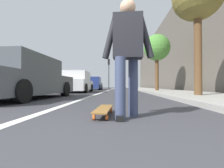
{
  "coord_description": "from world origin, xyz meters",
  "views": [
    {
      "loc": [
        -0.86,
        -0.1,
        0.44
      ],
      "look_at": [
        12.15,
        0.63,
        0.62
      ],
      "focal_mm": 24.91,
      "sensor_mm": 36.0,
      "label": 1
    }
  ],
  "objects_px": {
    "skater_person": "(127,50)",
    "traffic_light": "(109,68)",
    "skateboard": "(104,109)",
    "parked_car_near": "(25,79)",
    "parked_car_mid": "(77,83)",
    "street_tree_mid": "(157,48)",
    "parked_car_far": "(93,84)"
  },
  "relations": [
    {
      "from": "skateboard",
      "to": "street_tree_mid",
      "type": "height_order",
      "value": "street_tree_mid"
    },
    {
      "from": "skater_person",
      "to": "street_tree_mid",
      "type": "height_order",
      "value": "street_tree_mid"
    },
    {
      "from": "skateboard",
      "to": "parked_car_mid",
      "type": "bearing_deg",
      "value": 18.56
    },
    {
      "from": "parked_car_near",
      "to": "traffic_light",
      "type": "xyz_separation_m",
      "value": [
        16.7,
        -1.62,
        2.26
      ]
    },
    {
      "from": "skateboard",
      "to": "skater_person",
      "type": "relative_size",
      "value": 0.52
    },
    {
      "from": "skater_person",
      "to": "traffic_light",
      "type": "xyz_separation_m",
      "value": [
        19.73,
        1.79,
        2.03
      ]
    },
    {
      "from": "traffic_light",
      "to": "street_tree_mid",
      "type": "xyz_separation_m",
      "value": [
        -9.58,
        -4.51,
        0.45
      ]
    },
    {
      "from": "traffic_light",
      "to": "parked_car_near",
      "type": "bearing_deg",
      "value": 174.45
    },
    {
      "from": "skateboard",
      "to": "parked_car_far",
      "type": "relative_size",
      "value": 0.19
    },
    {
      "from": "skater_person",
      "to": "parked_car_mid",
      "type": "xyz_separation_m",
      "value": [
        8.81,
        3.25,
        -0.24
      ]
    },
    {
      "from": "parked_car_mid",
      "to": "parked_car_far",
      "type": "xyz_separation_m",
      "value": [
        6.85,
        0.0,
        0.0
      ]
    },
    {
      "from": "parked_car_far",
      "to": "traffic_light",
      "type": "xyz_separation_m",
      "value": [
        4.08,
        -1.47,
        2.27
      ]
    },
    {
      "from": "parked_car_mid",
      "to": "street_tree_mid",
      "type": "height_order",
      "value": "street_tree_mid"
    },
    {
      "from": "skateboard",
      "to": "parked_car_far",
      "type": "height_order",
      "value": "parked_car_far"
    },
    {
      "from": "skateboard",
      "to": "parked_car_near",
      "type": "height_order",
      "value": "parked_car_near"
    },
    {
      "from": "parked_car_near",
      "to": "parked_car_mid",
      "type": "xyz_separation_m",
      "value": [
        5.77,
        -0.15,
        -0.01
      ]
    },
    {
      "from": "parked_car_mid",
      "to": "skater_person",
      "type": "bearing_deg",
      "value": -159.73
    },
    {
      "from": "skateboard",
      "to": "parked_car_near",
      "type": "xyz_separation_m",
      "value": [
        2.89,
        3.06,
        0.61
      ]
    },
    {
      "from": "parked_car_near",
      "to": "parked_car_far",
      "type": "relative_size",
      "value": 1.03
    },
    {
      "from": "skateboard",
      "to": "parked_car_near",
      "type": "relative_size",
      "value": 0.19
    },
    {
      "from": "parked_car_near",
      "to": "parked_car_far",
      "type": "distance_m",
      "value": 12.61
    },
    {
      "from": "street_tree_mid",
      "to": "traffic_light",
      "type": "bearing_deg",
      "value": 25.23
    },
    {
      "from": "skateboard",
      "to": "parked_car_mid",
      "type": "distance_m",
      "value": 9.15
    },
    {
      "from": "parked_car_far",
      "to": "skateboard",
      "type": "bearing_deg",
      "value": -169.37
    },
    {
      "from": "parked_car_near",
      "to": "street_tree_mid",
      "type": "distance_m",
      "value": 9.78
    },
    {
      "from": "skater_person",
      "to": "parked_car_near",
      "type": "xyz_separation_m",
      "value": [
        3.04,
        3.41,
        -0.24
      ]
    },
    {
      "from": "parked_car_near",
      "to": "parked_car_far",
      "type": "bearing_deg",
      "value": -0.69
    },
    {
      "from": "traffic_light",
      "to": "parked_car_mid",
      "type": "bearing_deg",
      "value": 172.35
    },
    {
      "from": "parked_car_far",
      "to": "skater_person",
      "type": "bearing_deg",
      "value": -168.25
    },
    {
      "from": "skateboard",
      "to": "street_tree_mid",
      "type": "bearing_deg",
      "value": -17.08
    },
    {
      "from": "parked_car_far",
      "to": "parked_car_near",
      "type": "bearing_deg",
      "value": 179.31
    },
    {
      "from": "traffic_light",
      "to": "street_tree_mid",
      "type": "distance_m",
      "value": 10.6
    }
  ]
}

